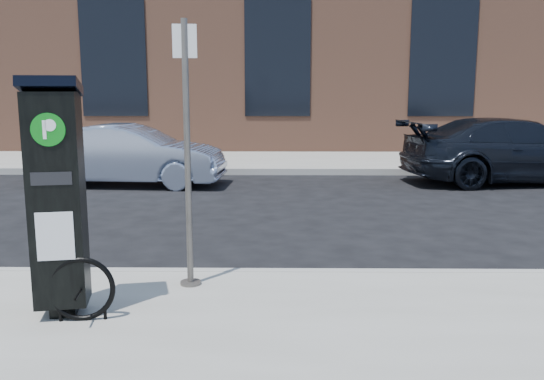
{
  "coord_description": "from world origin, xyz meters",
  "views": [
    {
      "loc": [
        0.05,
        -5.88,
        2.03
      ],
      "look_at": [
        -0.03,
        0.5,
        0.92
      ],
      "focal_mm": 38.0,
      "sensor_mm": 36.0,
      "label": 1
    }
  ],
  "objects_px": {
    "parking_kiosk": "(57,196)",
    "car_silver": "(131,155)",
    "sign_pole": "(188,157)",
    "car_dark": "(514,151)",
    "bike_rack": "(81,289)"
  },
  "relations": [
    {
      "from": "parking_kiosk",
      "to": "car_silver",
      "type": "distance_m",
      "value": 7.79
    },
    {
      "from": "car_silver",
      "to": "sign_pole",
      "type": "bearing_deg",
      "value": -157.55
    },
    {
      "from": "car_silver",
      "to": "car_dark",
      "type": "distance_m",
      "value": 8.43
    },
    {
      "from": "sign_pole",
      "to": "car_dark",
      "type": "xyz_separation_m",
      "value": [
        6.08,
        7.35,
        -0.69
      ]
    },
    {
      "from": "sign_pole",
      "to": "bike_rack",
      "type": "xyz_separation_m",
      "value": [
        -0.76,
        -0.91,
        -0.99
      ]
    },
    {
      "from": "parking_kiosk",
      "to": "bike_rack",
      "type": "relative_size",
      "value": 3.64
    },
    {
      "from": "sign_pole",
      "to": "car_silver",
      "type": "height_order",
      "value": "sign_pole"
    },
    {
      "from": "parking_kiosk",
      "to": "sign_pole",
      "type": "xyz_separation_m",
      "value": [
        0.96,
        0.77,
        0.23
      ]
    },
    {
      "from": "parking_kiosk",
      "to": "bike_rack",
      "type": "bearing_deg",
      "value": -44.11
    },
    {
      "from": "bike_rack",
      "to": "sign_pole",
      "type": "bearing_deg",
      "value": 42.26
    },
    {
      "from": "parking_kiosk",
      "to": "bike_rack",
      "type": "distance_m",
      "value": 0.79
    },
    {
      "from": "car_silver",
      "to": "bike_rack",
      "type": "bearing_deg",
      "value": -164.84
    },
    {
      "from": "car_silver",
      "to": "car_dark",
      "type": "bearing_deg",
      "value": -83.08
    },
    {
      "from": "bike_rack",
      "to": "car_silver",
      "type": "distance_m",
      "value": 7.94
    },
    {
      "from": "parking_kiosk",
      "to": "car_silver",
      "type": "relative_size",
      "value": 0.5
    }
  ]
}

